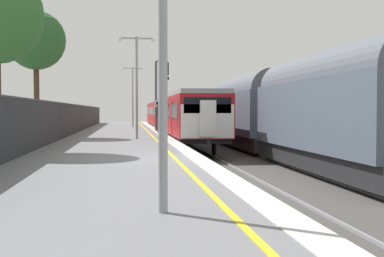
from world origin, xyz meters
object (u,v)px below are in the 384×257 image
(commuter_train_at_platform, at_px, (172,114))
(freight_train_adjacent_track, at_px, (277,109))
(speed_limit_sign, at_px, (158,111))
(background_tree_left, at_px, (36,43))
(platform_lamp_mid, at_px, (137,79))
(platform_lamp_far, at_px, (133,92))
(signal_gantry, at_px, (159,87))
(platform_lamp_near, at_px, (163,4))

(commuter_train_at_platform, relative_size, freight_train_adjacent_track, 1.50)
(speed_limit_sign, bearing_deg, background_tree_left, -147.52)
(platform_lamp_mid, xyz_separation_m, platform_lamp_far, (0.00, 20.09, 0.04))
(speed_limit_sign, height_order, platform_lamp_mid, platform_lamp_mid)
(freight_train_adjacent_track, relative_size, speed_limit_sign, 11.43)
(signal_gantry, relative_size, platform_lamp_far, 0.95)
(commuter_train_at_platform, xyz_separation_m, platform_lamp_mid, (-3.44, -16.85, 2.05))
(commuter_train_at_platform, height_order, platform_lamp_mid, platform_lamp_mid)
(commuter_train_at_platform, height_order, background_tree_left, background_tree_left)
(signal_gantry, distance_m, background_tree_left, 11.72)
(platform_lamp_mid, relative_size, platform_lamp_far, 0.99)
(signal_gantry, bearing_deg, platform_lamp_near, -93.58)
(commuter_train_at_platform, distance_m, platform_lamp_far, 5.17)
(signal_gantry, bearing_deg, commuter_train_at_platform, 75.68)
(platform_lamp_near, distance_m, background_tree_left, 23.40)
(platform_lamp_mid, relative_size, background_tree_left, 0.76)
(background_tree_left, bearing_deg, speed_limit_sign, 32.48)
(freight_train_adjacent_track, distance_m, signal_gantry, 14.02)
(platform_lamp_near, distance_m, platform_lamp_far, 40.19)
(commuter_train_at_platform, xyz_separation_m, background_tree_left, (-9.21, -14.39, 4.24))
(platform_lamp_near, bearing_deg, freight_train_adjacent_track, 67.91)
(speed_limit_sign, bearing_deg, platform_lamp_mid, -102.55)
(platform_lamp_near, height_order, platform_lamp_far, platform_lamp_far)
(freight_train_adjacent_track, height_order, speed_limit_sign, freight_train_adjacent_track)
(commuter_train_at_platform, xyz_separation_m, signal_gantry, (-1.49, -5.83, 2.10))
(platform_lamp_mid, xyz_separation_m, background_tree_left, (-5.77, 2.46, 2.19))
(speed_limit_sign, xyz_separation_m, background_tree_left, (-7.36, -4.69, 3.99))
(commuter_train_at_platform, relative_size, background_tree_left, 5.49)
(freight_train_adjacent_track, bearing_deg, platform_lamp_mid, 166.67)
(platform_lamp_far, bearing_deg, platform_lamp_mid, -90.00)
(signal_gantry, xyz_separation_m, platform_lamp_near, (-1.95, -31.11, -0.25))
(freight_train_adjacent_track, xyz_separation_m, signal_gantry, (-5.49, 12.78, 1.71))
(platform_lamp_far, xyz_separation_m, background_tree_left, (-5.77, -17.63, 2.16))
(freight_train_adjacent_track, relative_size, platform_lamp_near, 5.16)
(signal_gantry, xyz_separation_m, platform_lamp_mid, (-1.95, -11.02, -0.05))
(freight_train_adjacent_track, xyz_separation_m, platform_lamp_mid, (-7.44, 1.76, 1.65))
(platform_lamp_mid, bearing_deg, platform_lamp_near, -90.00)
(commuter_train_at_platform, height_order, signal_gantry, signal_gantry)
(signal_gantry, relative_size, speed_limit_sign, 2.29)
(freight_train_adjacent_track, bearing_deg, background_tree_left, 162.28)
(freight_train_adjacent_track, height_order, platform_lamp_far, platform_lamp_far)
(platform_lamp_mid, height_order, background_tree_left, background_tree_left)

